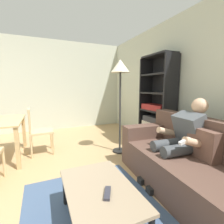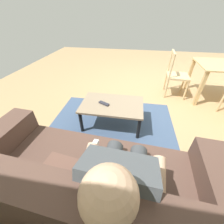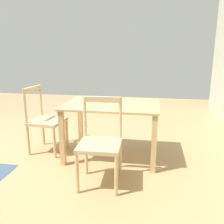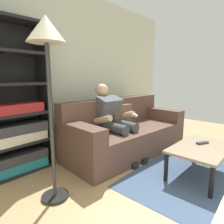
# 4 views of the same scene
# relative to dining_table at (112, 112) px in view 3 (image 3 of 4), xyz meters

# --- Properties ---
(ground_plane) EXTENTS (8.37, 8.37, 0.00)m
(ground_plane) POSITION_rel_dining_table_xyz_m (1.17, 0.09, -0.60)
(ground_plane) COLOR tan
(dining_table) EXTENTS (1.18, 0.83, 0.71)m
(dining_table) POSITION_rel_dining_table_xyz_m (0.00, 0.00, 0.00)
(dining_table) COLOR tan
(dining_table) RESTS_ON ground_plane
(dining_chair_near_wall) EXTENTS (0.44, 0.44, 0.90)m
(dining_chair_near_wall) POSITION_rel_dining_table_xyz_m (0.00, 0.68, -0.15)
(dining_chair_near_wall) COLOR #D1B27F
(dining_chair_near_wall) RESTS_ON ground_plane
(dining_chair_facing_couch) EXTENTS (0.45, 0.45, 0.89)m
(dining_chair_facing_couch) POSITION_rel_dining_table_xyz_m (0.92, -0.00, -0.16)
(dining_chair_facing_couch) COLOR #D1B27F
(dining_chair_facing_couch) RESTS_ON ground_plane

